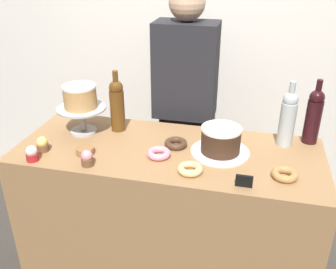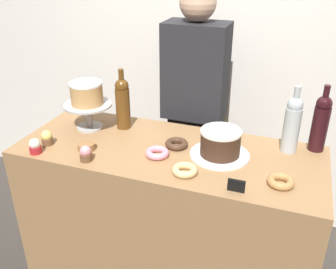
{
  "view_description": "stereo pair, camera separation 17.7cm",
  "coord_description": "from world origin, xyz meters",
  "px_view_note": "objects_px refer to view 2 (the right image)",
  "views": [
    {
      "loc": [
        0.37,
        -1.55,
        1.76
      ],
      "look_at": [
        0.0,
        0.0,
        0.97
      ],
      "focal_mm": 40.05,
      "sensor_mm": 36.0,
      "label": 1
    },
    {
      "loc": [
        0.54,
        -1.49,
        1.76
      ],
      "look_at": [
        0.0,
        0.0,
        0.97
      ],
      "focal_mm": 40.05,
      "sensor_mm": 36.0,
      "label": 2
    }
  ],
  "objects_px": {
    "cake_stand_pedestal": "(88,111)",
    "white_layer_cake": "(87,93)",
    "donut_glazed": "(185,170)",
    "cupcake_lemon": "(47,138)",
    "cupcake_vanilla": "(35,146)",
    "donut_pink": "(157,153)",
    "barista_figure": "(194,117)",
    "wine_bottle_dark_red": "(321,122)",
    "cookie_stack": "(86,146)",
    "donut_maple": "(281,181)",
    "wine_bottle_clear": "(292,123)",
    "cupcake_strawberry": "(86,154)",
    "donut_chocolate": "(177,144)",
    "price_sign_chalkboard": "(236,186)",
    "wine_bottle_amber": "(123,102)",
    "chocolate_round_cake": "(220,142)"
  },
  "relations": [
    {
      "from": "cake_stand_pedestal",
      "to": "white_layer_cake",
      "type": "bearing_deg",
      "value": -172.87
    },
    {
      "from": "donut_glazed",
      "to": "cupcake_lemon",
      "type": "bearing_deg",
      "value": 178.04
    },
    {
      "from": "donut_glazed",
      "to": "cupcake_vanilla",
      "type": "bearing_deg",
      "value": -174.66
    },
    {
      "from": "donut_pink",
      "to": "barista_figure",
      "type": "relative_size",
      "value": 0.07
    },
    {
      "from": "wine_bottle_dark_red",
      "to": "cookie_stack",
      "type": "xyz_separation_m",
      "value": [
        -1.04,
        -0.38,
        -0.13
      ]
    },
    {
      "from": "donut_maple",
      "to": "cookie_stack",
      "type": "height_order",
      "value": "same"
    },
    {
      "from": "wine_bottle_clear",
      "to": "cupcake_strawberry",
      "type": "height_order",
      "value": "wine_bottle_clear"
    },
    {
      "from": "cookie_stack",
      "to": "barista_figure",
      "type": "bearing_deg",
      "value": 61.79
    },
    {
      "from": "donut_pink",
      "to": "donut_chocolate",
      "type": "bearing_deg",
      "value": 64.12
    },
    {
      "from": "donut_pink",
      "to": "cookie_stack",
      "type": "bearing_deg",
      "value": -170.71
    },
    {
      "from": "cupcake_strawberry",
      "to": "price_sign_chalkboard",
      "type": "xyz_separation_m",
      "value": [
        0.69,
        -0.01,
        -0.01
      ]
    },
    {
      "from": "cake_stand_pedestal",
      "to": "donut_pink",
      "type": "relative_size",
      "value": 2.26
    },
    {
      "from": "cake_stand_pedestal",
      "to": "barista_figure",
      "type": "distance_m",
      "value": 0.65
    },
    {
      "from": "cupcake_strawberry",
      "to": "barista_figure",
      "type": "relative_size",
      "value": 0.05
    },
    {
      "from": "cake_stand_pedestal",
      "to": "donut_pink",
      "type": "distance_m",
      "value": 0.49
    },
    {
      "from": "white_layer_cake",
      "to": "cupcake_lemon",
      "type": "height_order",
      "value": "white_layer_cake"
    },
    {
      "from": "wine_bottle_amber",
      "to": "cookie_stack",
      "type": "bearing_deg",
      "value": -102.0
    },
    {
      "from": "wine_bottle_clear",
      "to": "donut_chocolate",
      "type": "height_order",
      "value": "wine_bottle_clear"
    },
    {
      "from": "wine_bottle_amber",
      "to": "cupcake_vanilla",
      "type": "height_order",
      "value": "wine_bottle_amber"
    },
    {
      "from": "cupcake_lemon",
      "to": "price_sign_chalkboard",
      "type": "bearing_deg",
      "value": -4.88
    },
    {
      "from": "price_sign_chalkboard",
      "to": "white_layer_cake",
      "type": "bearing_deg",
      "value": 159.56
    },
    {
      "from": "donut_maple",
      "to": "cookie_stack",
      "type": "relative_size",
      "value": 1.33
    },
    {
      "from": "wine_bottle_amber",
      "to": "donut_glazed",
      "type": "height_order",
      "value": "wine_bottle_amber"
    },
    {
      "from": "cake_stand_pedestal",
      "to": "donut_glazed",
      "type": "relative_size",
      "value": 2.26
    },
    {
      "from": "cookie_stack",
      "to": "donut_pink",
      "type": "bearing_deg",
      "value": 9.29
    },
    {
      "from": "cake_stand_pedestal",
      "to": "cupcake_lemon",
      "type": "bearing_deg",
      "value": -113.05
    },
    {
      "from": "donut_chocolate",
      "to": "price_sign_chalkboard",
      "type": "distance_m",
      "value": 0.44
    },
    {
      "from": "cupcake_strawberry",
      "to": "cupcake_lemon",
      "type": "distance_m",
      "value": 0.27
    },
    {
      "from": "wine_bottle_clear",
      "to": "cupcake_strawberry",
      "type": "xyz_separation_m",
      "value": [
        -0.86,
        -0.41,
        -0.11
      ]
    },
    {
      "from": "wine_bottle_amber",
      "to": "donut_maple",
      "type": "bearing_deg",
      "value": -18.4
    },
    {
      "from": "white_layer_cake",
      "to": "donut_pink",
      "type": "height_order",
      "value": "white_layer_cake"
    },
    {
      "from": "donut_maple",
      "to": "cookie_stack",
      "type": "bearing_deg",
      "value": -179.68
    },
    {
      "from": "cupcake_lemon",
      "to": "price_sign_chalkboard",
      "type": "distance_m",
      "value": 0.96
    },
    {
      "from": "cookie_stack",
      "to": "donut_glazed",
      "type": "bearing_deg",
      "value": -5.02
    },
    {
      "from": "cookie_stack",
      "to": "price_sign_chalkboard",
      "type": "bearing_deg",
      "value": -7.77
    },
    {
      "from": "cupcake_strawberry",
      "to": "donut_pink",
      "type": "bearing_deg",
      "value": 27.24
    },
    {
      "from": "cupcake_lemon",
      "to": "cupcake_vanilla",
      "type": "bearing_deg",
      "value": -90.01
    },
    {
      "from": "wine_bottle_amber",
      "to": "donut_glazed",
      "type": "xyz_separation_m",
      "value": [
        0.45,
        -0.33,
        -0.13
      ]
    },
    {
      "from": "donut_maple",
      "to": "cake_stand_pedestal",
      "type": "bearing_deg",
      "value": 168.27
    },
    {
      "from": "chocolate_round_cake",
      "to": "wine_bottle_clear",
      "type": "distance_m",
      "value": 0.35
    },
    {
      "from": "wine_bottle_clear",
      "to": "cupcake_strawberry",
      "type": "bearing_deg",
      "value": -154.64
    },
    {
      "from": "wine_bottle_dark_red",
      "to": "donut_chocolate",
      "type": "distance_m",
      "value": 0.68
    },
    {
      "from": "chocolate_round_cake",
      "to": "cookie_stack",
      "type": "bearing_deg",
      "value": -165.8
    },
    {
      "from": "cupcake_lemon",
      "to": "barista_figure",
      "type": "bearing_deg",
      "value": 50.35
    },
    {
      "from": "donut_glazed",
      "to": "donut_chocolate",
      "type": "relative_size",
      "value": 1.0
    },
    {
      "from": "wine_bottle_amber",
      "to": "wine_bottle_clear",
      "type": "distance_m",
      "value": 0.86
    },
    {
      "from": "cookie_stack",
      "to": "barista_figure",
      "type": "xyz_separation_m",
      "value": [
        0.35,
        0.66,
        -0.06
      ]
    },
    {
      "from": "cupcake_lemon",
      "to": "barista_figure",
      "type": "distance_m",
      "value": 0.88
    },
    {
      "from": "chocolate_round_cake",
      "to": "donut_pink",
      "type": "distance_m",
      "value": 0.3
    },
    {
      "from": "cupcake_vanilla",
      "to": "donut_chocolate",
      "type": "height_order",
      "value": "cupcake_vanilla"
    }
  ]
}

